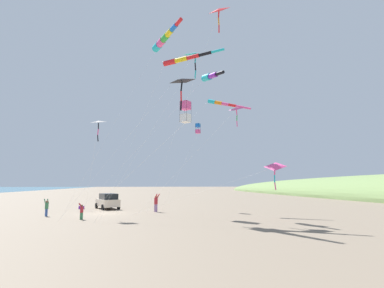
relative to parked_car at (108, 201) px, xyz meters
The scene contains 18 objects.
ground_plane 5.68m from the parked_car, 92.93° to the left, with size 600.00×600.00×0.00m, color #756654.
parked_car is the anchor object (origin of this frame).
cooler_box 3.25m from the parked_car, 10.13° to the right, with size 0.62×0.42×0.42m.
person_adult_flyer 7.39m from the parked_car, 139.38° to the left, with size 0.69×0.70×1.96m.
person_child_green_jacket 10.53m from the parked_car, 84.83° to the left, with size 0.41×0.32×1.38m.
person_child_grey_jacket 8.71m from the parked_car, 57.33° to the left, with size 0.56×0.58×1.61m.
kite_delta_white_trailing 24.64m from the parked_car, 132.61° to the left, with size 7.38×6.96×20.02m.
kite_delta_blue_topmost 11.42m from the parked_car, 88.07° to the left, with size 2.94×8.05×9.21m.
kite_windsock_rainbow_low_near 18.09m from the parked_car, 156.02° to the left, with size 17.50×7.40×12.91m.
kite_windsock_long_streamer_right 19.14m from the parked_car, 143.14° to the left, with size 14.72×7.88×14.90m.
kite_delta_small_distant 17.64m from the parked_car, 124.86° to the left, with size 8.30×3.21×12.99m.
kite_windsock_black_fish_shape 19.15m from the parked_car, 129.20° to the left, with size 10.79×3.71×15.77m.
kite_box_checkered_midright 14.12m from the parked_car, 167.98° to the left, with size 4.77×1.07×10.46m.
kite_box_orange_high_right 15.00m from the parked_car, 135.20° to the left, with size 10.38×6.01×11.44m.
kite_delta_long_streamer_left 19.84m from the parked_car, 131.84° to the left, with size 8.86×8.45×9.73m.
kite_windsock_red_high_left 19.91m from the parked_car, 125.09° to the left, with size 10.19×5.60×18.51m.
kite_delta_purple_drifting 20.04m from the parked_car, 133.11° to the left, with size 12.59×2.67×16.31m.
kite_delta_striped_overhead 21.04m from the parked_car, 135.27° to the left, with size 12.45×7.95×4.80m.
Camera 1 is at (-3.82, 31.09, 2.98)m, focal length 26.86 mm.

